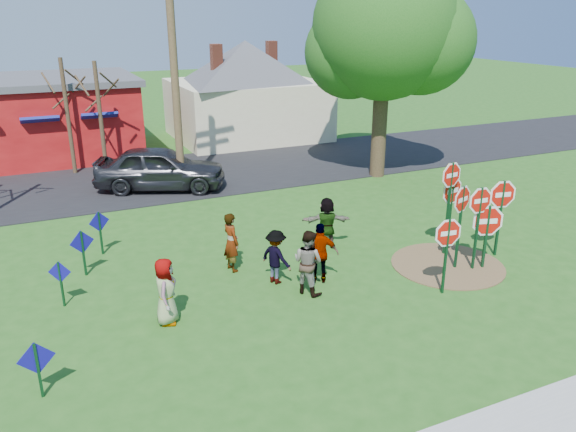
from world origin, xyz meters
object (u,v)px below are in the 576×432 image
(suv, at_px, (160,168))
(leafy_tree, at_px, (388,35))
(stop_sign_b, at_px, (451,185))
(stop_sign_d, at_px, (452,196))
(utility_pole, at_px, (174,60))
(stop_sign_c, at_px, (479,210))
(stop_sign_a, at_px, (447,240))
(person_b, at_px, (231,242))
(person_a, at_px, (166,291))

(suv, bearing_deg, leafy_tree, -78.31)
(stop_sign_b, relative_size, suv, 0.58)
(stop_sign_d, xyz_separation_m, utility_pole, (-5.87, 9.21, 3.42))
(stop_sign_c, bearing_deg, suv, 121.45)
(stop_sign_a, bearing_deg, stop_sign_c, 31.91)
(person_b, distance_m, suv, 8.43)
(stop_sign_b, bearing_deg, person_b, 156.93)
(stop_sign_b, xyz_separation_m, person_a, (-8.47, -0.49, -1.36))
(stop_sign_a, relative_size, stop_sign_c, 0.85)
(person_a, bearing_deg, utility_pole, 6.06)
(stop_sign_d, bearing_deg, leafy_tree, 57.68)
(stop_sign_c, distance_m, person_a, 8.61)
(stop_sign_b, distance_m, person_b, 6.50)
(person_a, distance_m, leafy_tree, 15.33)
(stop_sign_c, height_order, leafy_tree, leafy_tree)
(utility_pole, bearing_deg, person_a, -106.25)
(stop_sign_b, bearing_deg, stop_sign_c, -95.99)
(stop_sign_b, relative_size, stop_sign_c, 1.16)
(utility_pole, bearing_deg, person_b, -94.29)
(stop_sign_b, relative_size, leafy_tree, 0.32)
(stop_sign_b, distance_m, utility_pole, 11.37)
(stop_sign_b, relative_size, person_b, 1.75)
(stop_sign_a, height_order, stop_sign_d, stop_sign_d)
(stop_sign_d, height_order, suv, stop_sign_d)
(stop_sign_c, bearing_deg, person_b, 157.90)
(leafy_tree, bearing_deg, utility_pole, 171.54)
(stop_sign_c, distance_m, leafy_tree, 10.69)
(stop_sign_a, bearing_deg, suv, 118.05)
(stop_sign_a, bearing_deg, stop_sign_b, 57.04)
(leafy_tree, bearing_deg, stop_sign_d, -109.27)
(stop_sign_b, xyz_separation_m, leafy_tree, (3.07, 8.17, 3.81))
(stop_sign_d, bearing_deg, stop_sign_c, -112.92)
(stop_sign_d, bearing_deg, person_b, 155.16)
(stop_sign_d, distance_m, person_b, 6.66)
(person_b, bearing_deg, suv, -9.39)
(stop_sign_b, bearing_deg, suv, 113.50)
(person_a, bearing_deg, leafy_tree, -30.80)
(leafy_tree, bearing_deg, stop_sign_a, -114.99)
(stop_sign_b, height_order, leafy_tree, leafy_tree)
(stop_sign_d, xyz_separation_m, person_a, (-8.77, -0.73, -0.92))
(leafy_tree, bearing_deg, stop_sign_c, -107.89)
(stop_sign_a, relative_size, stop_sign_b, 0.73)
(stop_sign_d, xyz_separation_m, person_b, (-6.46, 1.35, -0.88))
(suv, bearing_deg, stop_sign_a, -136.06)
(suv, bearing_deg, stop_sign_d, -123.19)
(stop_sign_c, relative_size, person_a, 1.58)
(utility_pole, distance_m, leafy_tree, 8.78)
(stop_sign_d, relative_size, person_a, 1.52)
(suv, distance_m, utility_pole, 4.33)
(stop_sign_a, xyz_separation_m, utility_pole, (-3.91, 11.44, 3.66))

